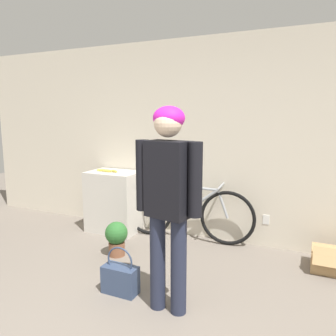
% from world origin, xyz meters
% --- Properties ---
extents(wall_back, '(8.00, 0.07, 2.60)m').
position_xyz_m(wall_back, '(0.00, 2.81, 1.30)').
color(wall_back, beige).
rests_on(wall_back, ground_plane).
extents(side_shelf, '(0.71, 0.50, 0.85)m').
position_xyz_m(side_shelf, '(-1.49, 2.51, 0.42)').
color(side_shelf, beige).
rests_on(side_shelf, ground_plane).
extents(person, '(0.57, 0.26, 1.70)m').
position_xyz_m(person, '(-0.00, 1.06, 1.03)').
color(person, '#23283D').
rests_on(person, ground_plane).
extents(bicycle, '(1.78, 0.46, 0.77)m').
position_xyz_m(bicycle, '(-0.44, 2.60, 0.37)').
color(bicycle, black).
rests_on(bicycle, ground_plane).
extents(banana, '(0.36, 0.09, 0.04)m').
position_xyz_m(banana, '(-1.56, 2.46, 0.87)').
color(banana, '#EAD64C').
rests_on(banana, side_shelf).
extents(handbag, '(0.33, 0.16, 0.45)m').
position_xyz_m(handbag, '(-0.51, 1.12, 0.14)').
color(handbag, '#334260').
rests_on(handbag, ground_plane).
extents(potted_plant, '(0.26, 0.26, 0.40)m').
position_xyz_m(potted_plant, '(-0.99, 1.80, 0.23)').
color(potted_plant, brown).
rests_on(potted_plant, ground_plane).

